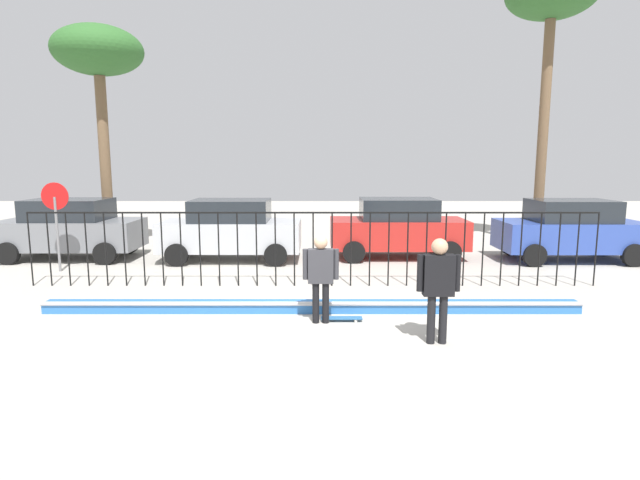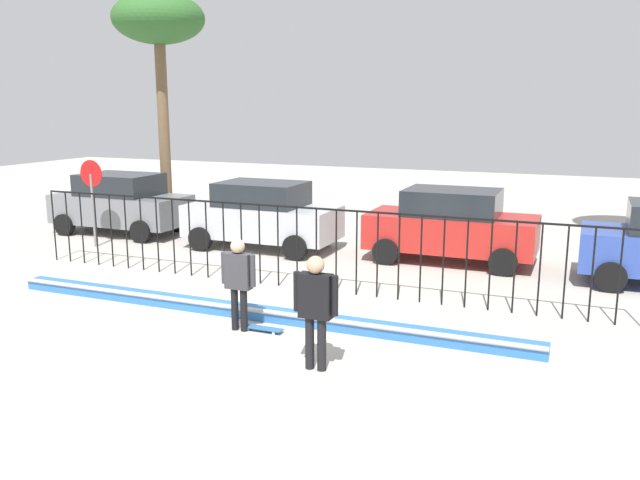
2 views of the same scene
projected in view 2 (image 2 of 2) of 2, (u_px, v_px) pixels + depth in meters
name	position (u px, v px, depth m)	size (l,w,h in m)	color
ground_plane	(230.00, 330.00, 11.95)	(60.00, 60.00, 0.00)	#ADA89E
bowl_coping_ledge	(249.00, 311.00, 12.60)	(11.00, 0.41, 0.27)	#2D6BB7
perimeter_fence	(297.00, 238.00, 14.41)	(14.04, 0.04, 1.85)	black
skateboarder	(238.00, 276.00, 11.71)	(0.69, 0.26, 1.70)	black
skateboard	(262.00, 328.00, 11.84)	(0.80, 0.20, 0.07)	#26598C
camera_operator	(316.00, 302.00, 9.94)	(0.73, 0.27, 1.81)	black
parked_car_gray	(121.00, 203.00, 20.58)	(4.30, 2.12, 1.90)	slate
parked_car_silver	(262.00, 215.00, 18.44)	(4.30, 2.12, 1.90)	#B7BABF
parked_car_red	(451.00, 225.00, 16.88)	(4.30, 2.12, 1.90)	#B2231E
stop_sign	(92.00, 191.00, 18.53)	(0.76, 0.07, 2.50)	slate
palm_tree_short	(159.00, 25.00, 20.80)	(2.94, 2.94, 7.53)	brown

